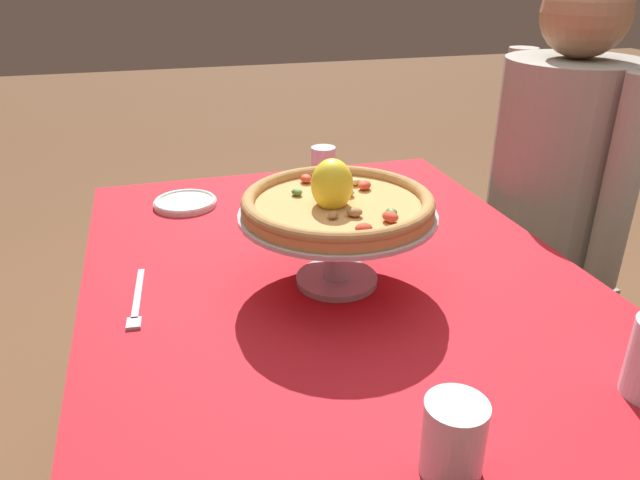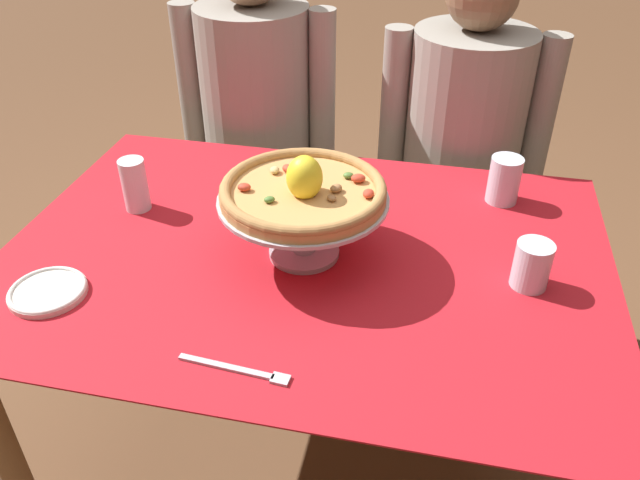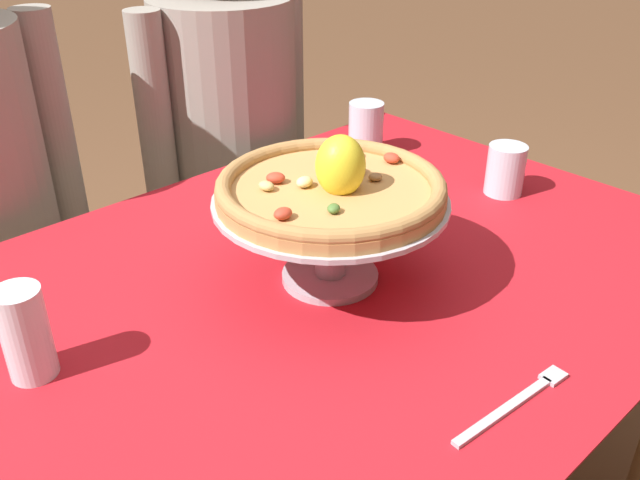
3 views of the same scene
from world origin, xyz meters
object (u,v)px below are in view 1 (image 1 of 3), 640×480
(pizza_stand, at_px, (338,233))
(water_glass_side_right, at_px, (453,442))
(diner_left, at_px, (548,223))
(dinner_fork, at_px, (137,301))
(side_plate, at_px, (185,202))
(pizza, at_px, (338,202))
(water_glass_side_left, at_px, (323,175))

(pizza_stand, xyz_separation_m, water_glass_side_right, (0.47, -0.01, -0.06))
(pizza_stand, bearing_deg, diner_left, 114.66)
(water_glass_side_right, relative_size, dinner_fork, 0.48)
(water_glass_side_right, xyz_separation_m, side_plate, (-0.94, -0.24, -0.04))
(pizza, relative_size, water_glass_side_left, 2.66)
(pizza, distance_m, water_glass_side_left, 0.47)
(pizza, height_order, side_plate, pizza)
(water_glass_side_right, height_order, diner_left, diner_left)
(pizza, bearing_deg, dinner_fork, -94.92)
(side_plate, xyz_separation_m, dinner_fork, (0.44, -0.12, -0.01))
(pizza_stand, distance_m, dinner_fork, 0.38)
(pizza_stand, xyz_separation_m, pizza, (0.00, -0.00, 0.06))
(pizza, xyz_separation_m, dinner_fork, (-0.03, -0.36, -0.16))
(water_glass_side_right, distance_m, water_glass_side_left, 0.92)
(water_glass_side_left, height_order, dinner_fork, water_glass_side_left)
(water_glass_side_left, bearing_deg, side_plate, -95.23)
(side_plate, bearing_deg, pizza_stand, 27.34)
(water_glass_side_left, bearing_deg, dinner_fork, -48.54)
(water_glass_side_left, relative_size, side_plate, 0.84)
(pizza_stand, bearing_deg, dinner_fork, -94.82)
(pizza, bearing_deg, water_glass_side_right, -0.78)
(water_glass_side_left, distance_m, dinner_fork, 0.62)
(pizza, height_order, diner_left, diner_left)
(pizza, height_order, water_glass_side_left, pizza)
(water_glass_side_right, relative_size, diner_left, 0.08)
(water_glass_side_left, bearing_deg, pizza, -13.06)
(pizza, bearing_deg, pizza_stand, 123.65)
(water_glass_side_left, bearing_deg, pizza_stand, -12.97)
(diner_left, bearing_deg, side_plate, -98.77)
(pizza, xyz_separation_m, diner_left, (-0.33, 0.71, -0.26))
(water_glass_side_left, relative_size, diner_left, 0.10)
(side_plate, bearing_deg, diner_left, 81.23)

